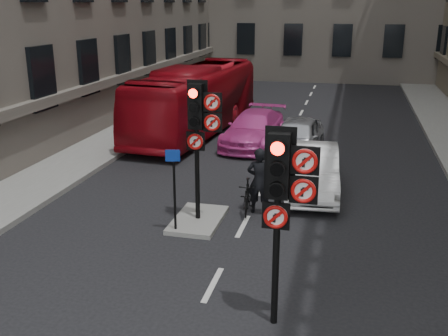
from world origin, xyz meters
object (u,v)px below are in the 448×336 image
at_px(signal_far, 200,121).
at_px(motorcycle, 247,197).
at_px(car_white, 312,170).
at_px(bus_red, 196,99).
at_px(car_silver, 297,138).
at_px(info_sign, 174,179).
at_px(motorcyclist, 259,181).
at_px(signal_near, 283,187).
at_px(car_pink, 254,129).

bearing_deg(signal_far, motorcycle, 44.63).
xyz_separation_m(car_white, bus_red, (-5.61, 6.71, 0.75)).
height_order(car_silver, info_sign, info_sign).
xyz_separation_m(car_silver, motorcyclist, (-0.39, -5.79, 0.20)).
xyz_separation_m(bus_red, motorcycle, (4.03, -8.73, -1.01)).
height_order(signal_near, info_sign, signal_near).
distance_m(car_pink, bus_red, 3.46).
bearing_deg(car_pink, info_sign, -86.95).
xyz_separation_m(signal_far, motorcycle, (1.02, 1.01, -2.26)).
relative_size(car_silver, info_sign, 2.06).
relative_size(motorcycle, motorcyclist, 0.81).
bearing_deg(car_white, motorcycle, -132.88).
height_order(car_pink, motorcyclist, motorcyclist).
xyz_separation_m(signal_near, bus_red, (-5.61, 13.74, -1.13)).
height_order(signal_near, car_pink, signal_near).
bearing_deg(motorcycle, car_silver, 74.87).
bearing_deg(car_pink, motorcycle, -75.74).
bearing_deg(car_pink, car_white, -56.36).
bearing_deg(bus_red, car_pink, -26.49).
height_order(car_pink, motorcycle, car_pink).
bearing_deg(bus_red, car_silver, -27.58).
height_order(car_silver, motorcycle, car_silver).
distance_m(car_pink, motorcyclist, 7.16).
height_order(signal_near, signal_far, signal_far).
relative_size(signal_far, motorcyclist, 1.95).
xyz_separation_m(car_pink, info_sign, (-0.32, -8.83, 0.78)).
bearing_deg(car_white, bus_red, 125.12).
relative_size(car_white, bus_red, 0.41).
height_order(car_silver, car_white, car_silver).
distance_m(car_silver, info_sign, 7.94).
xyz_separation_m(bus_red, motorcyclist, (4.35, -8.73, -0.54)).
xyz_separation_m(car_white, motorcycle, (-1.58, -2.02, -0.25)).
height_order(bus_red, motorcyclist, bus_red).
bearing_deg(car_silver, motorcyclist, -90.10).
xyz_separation_m(car_white, info_sign, (-3.03, -3.84, 0.74)).
bearing_deg(signal_far, info_sign, -117.81).
distance_m(car_silver, bus_red, 5.63).
height_order(signal_far, car_white, signal_far).
bearing_deg(signal_far, signal_near, -56.98).
bearing_deg(info_sign, car_pink, 73.70).
distance_m(car_white, motorcycle, 2.58).
xyz_separation_m(car_pink, bus_red, (-2.90, 1.72, 0.78)).
relative_size(car_pink, motorcycle, 3.10).
relative_size(signal_near, info_sign, 1.74).
xyz_separation_m(signal_near, info_sign, (-3.03, 3.19, -1.14)).
height_order(car_pink, bus_red, bus_red).
bearing_deg(bus_red, signal_near, -63.57).
height_order(car_pink, info_sign, info_sign).
relative_size(car_silver, motorcycle, 2.84).
bearing_deg(motorcycle, car_white, 43.80).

